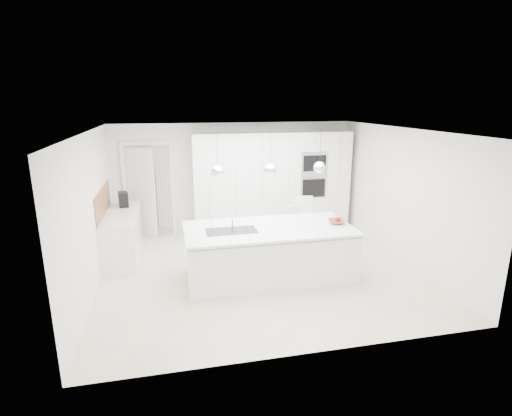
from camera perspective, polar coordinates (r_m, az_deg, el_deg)
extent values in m
plane|color=beige|center=(7.30, 0.52, -8.97)|extent=(5.50, 5.50, 0.00)
plane|color=white|center=(9.28, -2.96, 4.36)|extent=(5.50, 0.00, 5.50)
plane|color=white|center=(6.83, -22.56, -0.73)|extent=(0.00, 5.00, 5.00)
plane|color=white|center=(6.68, 0.57, 11.01)|extent=(5.50, 5.50, 0.00)
cube|color=white|center=(9.17, 2.31, 3.61)|extent=(3.60, 0.60, 2.30)
cube|color=white|center=(9.15, -16.57, 2.03)|extent=(0.76, 0.38, 2.00)
cube|color=white|center=(8.15, -18.54, -3.91)|extent=(0.60, 1.80, 0.86)
cube|color=white|center=(8.03, -18.81, -0.87)|extent=(0.62, 1.82, 0.04)
cube|color=#A26035|center=(8.00, -21.02, 0.88)|extent=(0.02, 1.80, 0.50)
cube|color=white|center=(6.88, 1.91, -6.62)|extent=(2.80, 1.20, 0.86)
cube|color=white|center=(6.78, 1.84, -2.93)|extent=(2.84, 1.40, 0.04)
cylinder|color=white|center=(6.75, -3.41, -1.52)|extent=(0.02, 0.02, 0.30)
sphere|color=white|center=(6.33, -5.48, 5.23)|extent=(0.20, 0.20, 0.20)
sphere|color=white|center=(6.48, 2.02, 5.53)|extent=(0.20, 0.20, 0.20)
sphere|color=white|center=(6.75, 9.07, 5.73)|extent=(0.20, 0.20, 0.20)
imported|color=#A26035|center=(7.11, 11.43, -1.89)|extent=(0.38, 0.38, 0.07)
cube|color=black|center=(8.48, -18.42, 1.18)|extent=(0.22, 0.30, 0.30)
sphere|color=#A21509|center=(7.11, 11.59, -1.61)|extent=(0.08, 0.08, 0.08)
sphere|color=#A21509|center=(7.13, 11.77, -1.62)|extent=(0.07, 0.07, 0.07)
sphere|color=#A21509|center=(7.15, 11.48, -1.53)|extent=(0.08, 0.08, 0.08)
torus|color=yellow|center=(7.10, 11.28, -1.25)|extent=(0.23, 0.17, 0.21)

